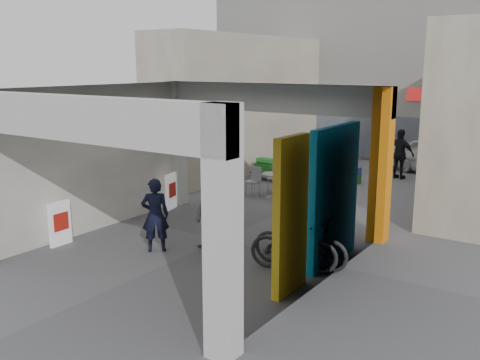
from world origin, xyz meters
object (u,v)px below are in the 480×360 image
Objects in this scene: border_collie at (221,238)px; white_van at (441,157)px; cafe_set at (274,185)px; bicycle_rear at (294,245)px; man_back_turned at (211,215)px; man_crates at (400,154)px; bicycle_front at (300,242)px; produce_stand at (267,172)px; man_with_dog at (155,215)px; man_elderly at (321,211)px.

white_van is (1.95, 10.90, 0.44)m from border_collie.
cafe_set is 6.24m from bicycle_rear.
man_back_turned is at bearing 75.01° from bicycle_rear.
bicycle_front is (1.08, -9.45, -0.37)m from man_crates.
bicycle_rear is at bearing 107.68° from man_crates.
man_back_turned is at bearing -51.21° from produce_stand.
man_with_dog is at bearing -171.27° from white_van.
bicycle_front is at bearing -58.80° from man_elderly.
produce_stand is 8.27m from bicycle_front.
produce_stand is 7.86m from man_with_dog.
cafe_set is 0.37× the size of white_van.
man_elderly is at bearing 48.35° from border_collie.
man_crates reaches higher than border_collie.
bicycle_front is at bearing 18.90° from man_back_turned.
bicycle_rear is at bearing -156.99° from white_van.
man_crates reaches higher than bicycle_rear.
man_elderly is 0.76× the size of bicycle_front.
produce_stand is 0.74× the size of man_elderly.
man_back_turned is at bearing -112.69° from man_elderly.
produce_stand is 0.68× the size of man_back_turned.
man_back_turned is (-0.02, -0.32, 0.58)m from border_collie.
man_with_dog reaches higher than bicycle_front.
produce_stand is at bearing 122.76° from man_back_turned.
cafe_set is 0.83× the size of man_crates.
man_crates is (0.90, 9.42, 0.65)m from border_collie.
produce_stand is 8.49m from bicycle_rear.
cafe_set is at bearing 26.60° from bicycle_front.
white_van is (3.47, 6.04, 0.36)m from cafe_set.
cafe_set is 0.91× the size of man_with_dog.
man_crates is 1.83m from white_van.
man_back_turned is 1.09× the size of man_elderly.
man_back_turned is at bearing 95.93° from man_crates.
man_back_turned reaches higher than man_with_dog.
man_crates reaches higher than man_elderly.
man_with_dog is 0.99× the size of man_back_turned.
cafe_set is 4.61m from man_elderly.
cafe_set is 1.33× the size of produce_stand.
man_back_turned is 11.40m from white_van.
man_elderly is at bearing -46.32° from cafe_set.
man_crates is at bearing 167.55° from white_van.
border_collie is at bearing 65.84° from bicycle_rear.
man_with_dog is 12.23m from white_van.
man_with_dog is 0.92× the size of bicycle_rear.
man_crates is at bearing 89.97° from border_collie.
cafe_set is at bearing -128.09° from man_with_dog.
border_collie is 0.15× the size of white_van.
cafe_set is 2.55× the size of border_collie.
bicycle_rear is (3.50, -5.16, 0.21)m from cafe_set.
cafe_set is 0.99× the size of man_elderly.
man_with_dog is 0.83× the size of bicycle_front.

